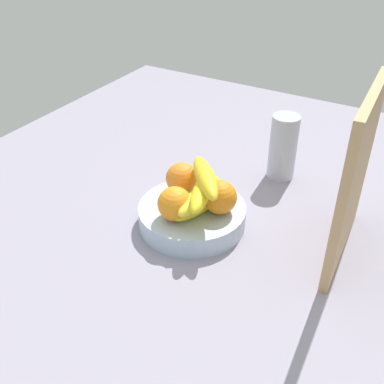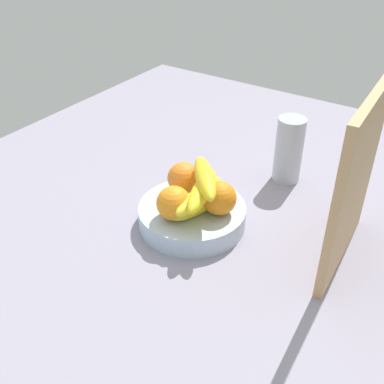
# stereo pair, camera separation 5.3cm
# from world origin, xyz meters

# --- Properties ---
(ground_plane) EXTENTS (1.80, 1.40, 0.03)m
(ground_plane) POSITION_xyz_m (0.00, 0.00, -0.01)
(ground_plane) COLOR gray
(fruit_bowl) EXTENTS (0.24, 0.24, 0.05)m
(fruit_bowl) POSITION_xyz_m (-0.04, 0.03, 0.02)
(fruit_bowl) COLOR #ACC2D9
(fruit_bowl) RESTS_ON ground_plane
(orange_front_left) EXTENTS (0.08, 0.08, 0.08)m
(orange_front_left) POSITION_xyz_m (-0.08, -0.02, 0.09)
(orange_front_left) COLOR orange
(orange_front_left) RESTS_ON fruit_bowl
(orange_front_right) EXTENTS (0.08, 0.08, 0.08)m
(orange_front_right) POSITION_xyz_m (0.02, 0.02, 0.09)
(orange_front_right) COLOR orange
(orange_front_right) RESTS_ON fruit_bowl
(orange_center) EXTENTS (0.08, 0.08, 0.08)m
(orange_center) POSITION_xyz_m (-0.05, 0.09, 0.09)
(orange_center) COLOR orange
(orange_center) RESTS_ON fruit_bowl
(banana_bunch) EXTENTS (0.19, 0.14, 0.11)m
(banana_bunch) POSITION_xyz_m (-0.03, 0.06, 0.10)
(banana_bunch) COLOR yellow
(banana_bunch) RESTS_ON fruit_bowl
(cutting_board) EXTENTS (0.28, 0.03, 0.36)m
(cutting_board) POSITION_xyz_m (-0.11, 0.35, 0.18)
(cutting_board) COLOR tan
(cutting_board) RESTS_ON ground_plane
(thermos_tumbler) EXTENTS (0.07, 0.07, 0.17)m
(thermos_tumbler) POSITION_xyz_m (-0.34, 0.13, 0.09)
(thermos_tumbler) COLOR #AFB6C4
(thermos_tumbler) RESTS_ON ground_plane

